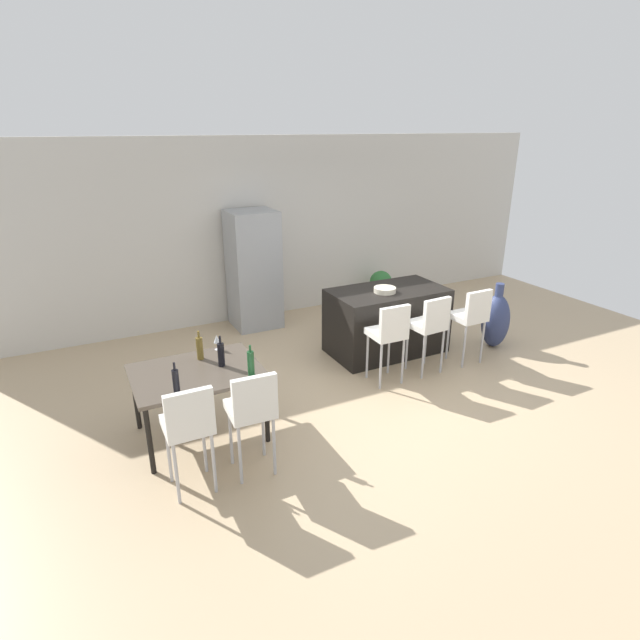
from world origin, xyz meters
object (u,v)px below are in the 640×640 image
Objects in this scene: refrigerator at (254,270)px; fruit_bowl at (385,290)px; bar_chair_right at (471,314)px; wine_bottle_inner at (221,354)px; potted_plant at (381,284)px; bar_chair_left at (389,331)px; wine_bottle_left at (200,348)px; wine_glass_middle at (217,339)px; bar_chair_middle at (430,323)px; dining_chair_near at (188,423)px; dining_table at (197,377)px; kitchen_island at (387,321)px; wine_bottle_right at (251,363)px; floor_vase at (496,320)px; dining_chair_far at (252,407)px; wine_bottle_near at (176,381)px.

refrigerator is 6.17× the size of fruit_bowl.
bar_chair_right is at bearing -39.99° from fruit_bowl.
wine_bottle_inner is 4.64m from potted_plant.
bar_chair_left is 2.27m from wine_bottle_left.
wine_bottle_left is 1.82× the size of wine_glass_middle.
bar_chair_middle and dining_chair_near have the same top height.
bar_chair_left is 2.37m from dining_table.
refrigerator is at bearing 125.75° from kitchen_island.
dining_chair_near is 3.26× the size of wine_bottle_right.
floor_vase is (1.50, -0.57, -0.06)m from kitchen_island.
dining_chair_far is 1.13m from wine_bottle_left.
dining_table is at bearing -163.42° from fruit_bowl.
refrigerator reaches higher than wine_glass_middle.
floor_vase is (2.03, 0.25, -0.30)m from bar_chair_left.
refrigerator is at bearing 59.63° from dining_table.
dining_chair_near is at bearing -145.62° from wine_bottle_right.
dining_chair_near is 3.51m from fruit_bowl.
wine_bottle_inner is at bearing 120.36° from wine_bottle_right.
floor_vase is at bearing 1.07° from wine_bottle_left.
wine_glass_middle is 0.58× the size of fruit_bowl.
wine_bottle_right is (0.74, 0.51, 0.17)m from dining_chair_near.
floor_vase reaches higher than potted_plant.
dining_chair_far is 0.75m from wine_bottle_near.
bar_chair_left is 1.00× the size of bar_chair_middle.
wine_bottle_near is at bearing -127.70° from wine_glass_middle.
wine_glass_middle is (-2.66, 0.32, 0.17)m from bar_chair_middle.
refrigerator is (1.32, 3.57, 0.22)m from dining_chair_far.
floor_vase is at bearing -40.35° from refrigerator.
bar_chair_left is 1.00× the size of dining_chair_far.
bar_chair_left is 3.21× the size of wine_bottle_inner.
dining_chair_far is at bearing -71.63° from dining_table.
potted_plant is (-0.42, 2.37, -0.05)m from floor_vase.
fruit_bowl is (3.07, 1.68, 0.26)m from dining_chair_near.
dining_chair_near is 1.00× the size of dining_chair_far.
wine_bottle_left is 0.69m from wine_bottle_right.
wine_bottle_inner reaches higher than dining_chair_far.
dining_chair_near is 1.41m from wine_glass_middle.
floor_vase is 1.59× the size of potted_plant.
wine_bottle_left reaches higher than dining_chair_near.
dining_chair_near is 1.18m from wine_bottle_left.
bar_chair_right is 0.57× the size of refrigerator.
kitchen_island reaches higher than wine_glass_middle.
dining_table is 3.17m from refrigerator.
potted_plant is (1.20, 1.88, -0.60)m from fruit_bowl.
floor_vase is (4.14, 0.34, -0.47)m from wine_bottle_inner.
dining_chair_far is at bearing -81.19° from wine_bottle_left.
wine_bottle_right is (0.18, 0.51, 0.17)m from dining_chair_far.
wine_bottle_near is at bearing -121.04° from wine_bottle_left.
bar_chair_middle reaches higher than fruit_bowl.
bar_chair_left and wine_bottle_near have the same top height.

